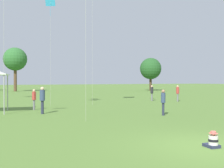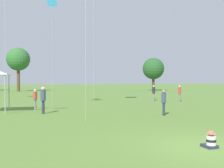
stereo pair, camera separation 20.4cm
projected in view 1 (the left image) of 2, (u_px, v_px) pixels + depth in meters
name	position (u px, v px, depth m)	size (l,w,h in m)	color
ground_plane	(206.00, 147.00, 8.72)	(300.00, 300.00, 0.00)	#567A33
seated_toddler	(213.00, 141.00, 8.61)	(0.44, 0.52, 0.56)	#282D47
person_standing_0	(34.00, 97.00, 19.76)	(0.29, 0.29, 1.56)	slate
person_standing_1	(152.00, 91.00, 28.72)	(0.44, 0.44, 1.71)	slate
person_standing_2	(163.00, 100.00, 16.60)	(0.37, 0.37, 1.65)	#282D42
person_standing_4	(178.00, 92.00, 27.80)	(0.43, 0.43, 1.73)	slate
person_standing_5	(42.00, 98.00, 17.40)	(0.48, 0.48, 1.81)	#282D42
kite_5	(50.00, 5.00, 23.13)	(0.90, 0.68, 9.67)	#339EDB
distant_tree_0	(15.00, 59.00, 54.47)	(4.81, 4.81, 9.14)	brown
distant_tree_1	(151.00, 69.00, 58.49)	(4.78, 4.78, 7.33)	#473323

